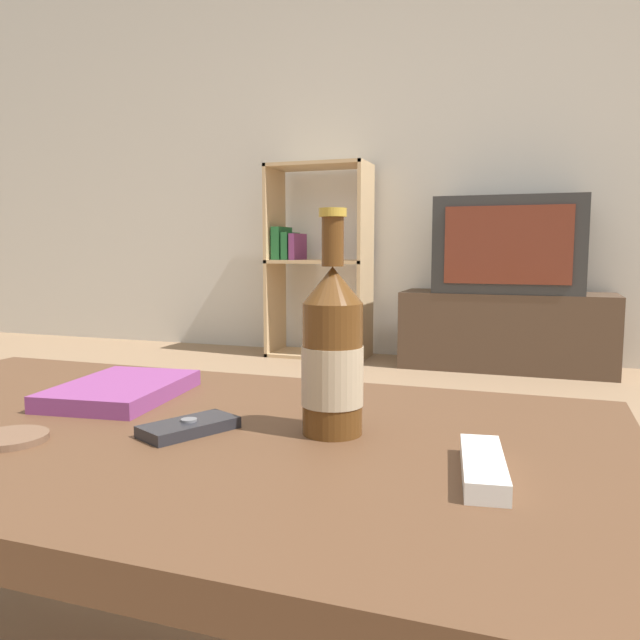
{
  "coord_description": "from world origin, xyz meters",
  "views": [
    {
      "loc": [
        0.44,
        -0.66,
        0.64
      ],
      "look_at": [
        0.09,
        0.33,
        0.52
      ],
      "focal_mm": 35.0,
      "sensor_mm": 36.0,
      "label": 1
    }
  ],
  "objects": [
    {
      "name": "television",
      "position": [
        0.29,
        2.76,
        0.66
      ],
      "size": [
        0.75,
        0.38,
        0.5
      ],
      "color": "#2D2D2D",
      "rests_on": "tv_stand"
    },
    {
      "name": "coaster",
      "position": [
        -0.13,
        -0.13,
        0.42
      ],
      "size": [
        0.08,
        0.08,
        0.01
      ],
      "color": "brown",
      "rests_on": "coffee_table"
    },
    {
      "name": "coffee_table",
      "position": [
        0.0,
        0.0,
        0.36
      ],
      "size": [
        1.14,
        0.63,
        0.42
      ],
      "color": "brown",
      "rests_on": "ground_plane"
    },
    {
      "name": "bookshelf",
      "position": [
        -0.82,
        2.81,
        0.58
      ],
      "size": [
        0.59,
        0.3,
        1.13
      ],
      "color": "tan",
      "rests_on": "ground_plane"
    },
    {
      "name": "tv_stand",
      "position": [
        0.29,
        2.76,
        0.2
      ],
      "size": [
        1.09,
        0.37,
        0.41
      ],
      "color": "#4C3828",
      "rests_on": "ground_plane"
    },
    {
      "name": "cell_phone",
      "position": [
        0.05,
        -0.03,
        0.43
      ],
      "size": [
        0.1,
        0.13,
        0.02
      ],
      "rotation": [
        0.0,
        0.0,
        -0.46
      ],
      "color": "#232328",
      "rests_on": "coffee_table"
    },
    {
      "name": "remote_control",
      "position": [
        0.4,
        -0.06,
        0.43
      ],
      "size": [
        0.06,
        0.15,
        0.02
      ],
      "rotation": [
        0.0,
        0.0,
        0.14
      ],
      "color": "white",
      "rests_on": "coffee_table"
    },
    {
      "name": "table_book",
      "position": [
        -0.14,
        0.09,
        0.43
      ],
      "size": [
        0.18,
        0.24,
        0.02
      ],
      "rotation": [
        0.0,
        0.0,
        0.12
      ],
      "color": "#7F3875",
      "rests_on": "coffee_table"
    },
    {
      "name": "back_wall",
      "position": [
        0.0,
        3.02,
        1.3
      ],
      "size": [
        8.0,
        0.05,
        2.6
      ],
      "color": "beige",
      "rests_on": "ground_plane"
    },
    {
      "name": "beer_bottle",
      "position": [
        0.21,
        0.03,
        0.52
      ],
      "size": [
        0.07,
        0.07,
        0.27
      ],
      "color": "#563314",
      "rests_on": "coffee_table"
    }
  ]
}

